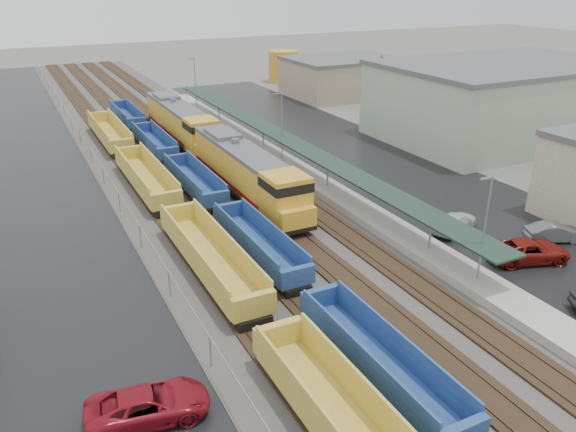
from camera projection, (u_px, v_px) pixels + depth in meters
name	position (u px, v px, depth m)	size (l,w,h in m)	color
ballast_strip	(174.00, 152.00, 67.08)	(20.00, 160.00, 0.08)	#302D2B
trackbed	(174.00, 151.00, 67.04)	(14.60, 160.00, 0.22)	black
west_parking_lot	(39.00, 170.00, 60.90)	(10.00, 160.00, 0.02)	black
east_commuter_lot	(354.00, 153.00, 66.75)	(16.00, 100.00, 0.02)	black
station_platform	(282.00, 158.00, 62.54)	(3.00, 80.00, 8.00)	#9E9B93
chainlink_fence	(92.00, 153.00, 61.26)	(0.08, 160.04, 2.02)	gray
industrial_buildings	(501.00, 109.00, 69.41)	(32.52, 75.30, 9.50)	tan
distant_hills	(177.00, 31.00, 209.12)	(301.00, 140.00, 25.20)	#455643
tree_east	(380.00, 81.00, 74.46)	(4.40, 4.40, 10.00)	#332316
locomotive_lead	(248.00, 173.00, 51.99)	(3.35, 22.08, 5.00)	black
locomotive_trail	(182.00, 123.00, 69.20)	(3.35, 22.08, 5.00)	black
well_string_yellow	(210.00, 257.00, 39.49)	(2.84, 91.19, 2.52)	#AD9C30
well_string_blue	(259.00, 244.00, 41.67)	(2.52, 105.01, 2.24)	navy
storage_tank	(284.00, 66.00, 109.91)	(5.91, 5.91, 5.91)	gold
parked_car_west_c	(148.00, 405.00, 26.57)	(5.83, 2.69, 1.62)	maroon
parked_car_east_b	(530.00, 251.00, 41.37)	(5.90, 2.72, 1.64)	maroon
parked_car_east_c	(455.00, 222.00, 46.30)	(5.12, 2.08, 1.49)	silver
parked_car_east_e	(554.00, 233.00, 44.46)	(4.46, 1.56, 1.47)	#515456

